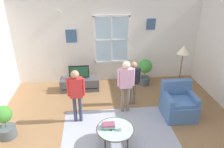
{
  "coord_description": "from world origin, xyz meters",
  "views": [
    {
      "loc": [
        -0.57,
        -3.61,
        3.28
      ],
      "look_at": [
        -0.09,
        0.87,
        1.15
      ],
      "focal_mm": 34.27,
      "sensor_mm": 36.0,
      "label": 1
    }
  ],
  "objects_px": {
    "person_black_shirt": "(133,78)",
    "person_red_shirt": "(76,91)",
    "potted_plant_corner": "(5,122)",
    "floor_lamp": "(183,55)",
    "tv_stand": "(80,84)",
    "person_pink_shirt": "(126,81)",
    "armchair": "(178,104)",
    "book_stack": "(108,126)",
    "cup": "(121,128)",
    "television": "(79,72)",
    "remote_near_books": "(111,128)",
    "coffee_table": "(115,130)",
    "potted_plant_by_window": "(145,70)"
  },
  "relations": [
    {
      "from": "person_black_shirt",
      "to": "person_red_shirt",
      "type": "xyz_separation_m",
      "value": [
        -1.44,
        -0.6,
        0.06
      ]
    },
    {
      "from": "potted_plant_corner",
      "to": "floor_lamp",
      "type": "xyz_separation_m",
      "value": [
        4.3,
        1.14,
        0.92
      ]
    },
    {
      "from": "tv_stand",
      "to": "potted_plant_corner",
      "type": "relative_size",
      "value": 1.5
    },
    {
      "from": "person_pink_shirt",
      "to": "potted_plant_corner",
      "type": "height_order",
      "value": "person_pink_shirt"
    },
    {
      "from": "tv_stand",
      "to": "armchair",
      "type": "height_order",
      "value": "armchair"
    },
    {
      "from": "armchair",
      "to": "person_red_shirt",
      "type": "xyz_separation_m",
      "value": [
        -2.49,
        0.03,
        0.52
      ]
    },
    {
      "from": "person_pink_shirt",
      "to": "floor_lamp",
      "type": "height_order",
      "value": "floor_lamp"
    },
    {
      "from": "person_black_shirt",
      "to": "floor_lamp",
      "type": "height_order",
      "value": "floor_lamp"
    },
    {
      "from": "armchair",
      "to": "book_stack",
      "type": "xyz_separation_m",
      "value": [
        -1.83,
        -0.84,
        0.16
      ]
    },
    {
      "from": "armchair",
      "to": "person_pink_shirt",
      "type": "height_order",
      "value": "person_pink_shirt"
    },
    {
      "from": "book_stack",
      "to": "cup",
      "type": "distance_m",
      "value": 0.27
    },
    {
      "from": "cup",
      "to": "person_red_shirt",
      "type": "xyz_separation_m",
      "value": [
        -0.9,
        0.97,
        0.36
      ]
    },
    {
      "from": "television",
      "to": "remote_near_books",
      "type": "xyz_separation_m",
      "value": [
        0.7,
        -2.47,
        -0.15
      ]
    },
    {
      "from": "person_red_shirt",
      "to": "floor_lamp",
      "type": "bearing_deg",
      "value": 15.05
    },
    {
      "from": "person_red_shirt",
      "to": "person_pink_shirt",
      "type": "relative_size",
      "value": 0.96
    },
    {
      "from": "potted_plant_corner",
      "to": "cup",
      "type": "bearing_deg",
      "value": -13.37
    },
    {
      "from": "cup",
      "to": "person_black_shirt",
      "type": "relative_size",
      "value": 0.07
    },
    {
      "from": "tv_stand",
      "to": "person_black_shirt",
      "type": "bearing_deg",
      "value": -33.78
    },
    {
      "from": "television",
      "to": "potted_plant_corner",
      "type": "height_order",
      "value": "television"
    },
    {
      "from": "coffee_table",
      "to": "potted_plant_corner",
      "type": "height_order",
      "value": "potted_plant_corner"
    },
    {
      "from": "person_black_shirt",
      "to": "potted_plant_by_window",
      "type": "bearing_deg",
      "value": 60.91
    },
    {
      "from": "tv_stand",
      "to": "person_red_shirt",
      "type": "height_order",
      "value": "person_red_shirt"
    },
    {
      "from": "floor_lamp",
      "to": "person_pink_shirt",
      "type": "bearing_deg",
      "value": -163.64
    },
    {
      "from": "armchair",
      "to": "person_red_shirt",
      "type": "distance_m",
      "value": 2.54
    },
    {
      "from": "potted_plant_corner",
      "to": "floor_lamp",
      "type": "relative_size",
      "value": 0.49
    },
    {
      "from": "armchair",
      "to": "cup",
      "type": "relative_size",
      "value": 9.75
    },
    {
      "from": "television",
      "to": "person_pink_shirt",
      "type": "distance_m",
      "value": 1.78
    },
    {
      "from": "television",
      "to": "person_pink_shirt",
      "type": "bearing_deg",
      "value": -46.96
    },
    {
      "from": "person_black_shirt",
      "to": "person_red_shirt",
      "type": "bearing_deg",
      "value": -157.42
    },
    {
      "from": "armchair",
      "to": "potted_plant_corner",
      "type": "height_order",
      "value": "armchair"
    },
    {
      "from": "book_stack",
      "to": "person_pink_shirt",
      "type": "bearing_deg",
      "value": 64.89
    },
    {
      "from": "person_black_shirt",
      "to": "floor_lamp",
      "type": "xyz_separation_m",
      "value": [
        1.33,
        0.15,
        0.54
      ]
    },
    {
      "from": "potted_plant_corner",
      "to": "person_red_shirt",
      "type": "bearing_deg",
      "value": 14.43
    },
    {
      "from": "person_black_shirt",
      "to": "person_pink_shirt",
      "type": "relative_size",
      "value": 0.89
    },
    {
      "from": "cup",
      "to": "book_stack",
      "type": "bearing_deg",
      "value": 156.45
    },
    {
      "from": "cup",
      "to": "person_pink_shirt",
      "type": "xyz_separation_m",
      "value": [
        0.29,
        1.25,
        0.4
      ]
    },
    {
      "from": "person_pink_shirt",
      "to": "potted_plant_corner",
      "type": "distance_m",
      "value": 2.85
    },
    {
      "from": "person_red_shirt",
      "to": "potted_plant_by_window",
      "type": "xyz_separation_m",
      "value": [
        2.06,
        1.71,
        -0.35
      ]
    },
    {
      "from": "armchair",
      "to": "potted_plant_by_window",
      "type": "height_order",
      "value": "armchair"
    },
    {
      "from": "cup",
      "to": "remote_near_books",
      "type": "height_order",
      "value": "cup"
    },
    {
      "from": "cup",
      "to": "person_black_shirt",
      "type": "bearing_deg",
      "value": 70.98
    },
    {
      "from": "television",
      "to": "person_black_shirt",
      "type": "height_order",
      "value": "person_black_shirt"
    },
    {
      "from": "tv_stand",
      "to": "book_stack",
      "type": "xyz_separation_m",
      "value": [
        0.66,
        -2.43,
        0.29
      ]
    },
    {
      "from": "book_stack",
      "to": "person_black_shirt",
      "type": "distance_m",
      "value": 1.69
    },
    {
      "from": "armchair",
      "to": "cup",
      "type": "xyz_separation_m",
      "value": [
        -1.58,
        -0.94,
        0.16
      ]
    },
    {
      "from": "book_stack",
      "to": "cup",
      "type": "height_order",
      "value": "book_stack"
    },
    {
      "from": "potted_plant_by_window",
      "to": "floor_lamp",
      "type": "bearing_deg",
      "value": -53.23
    },
    {
      "from": "book_stack",
      "to": "potted_plant_by_window",
      "type": "bearing_deg",
      "value": 61.42
    },
    {
      "from": "cup",
      "to": "potted_plant_corner",
      "type": "height_order",
      "value": "potted_plant_corner"
    },
    {
      "from": "person_black_shirt",
      "to": "floor_lamp",
      "type": "relative_size",
      "value": 0.79
    }
  ]
}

